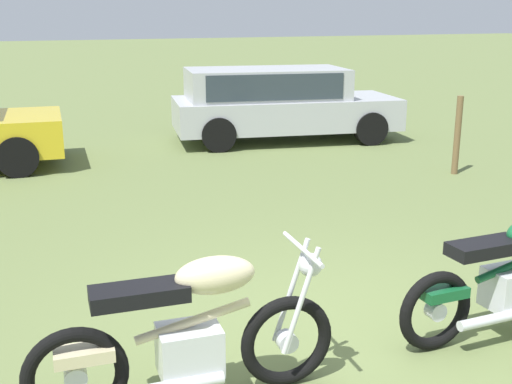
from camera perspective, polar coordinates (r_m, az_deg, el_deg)
ground_plane at (r=5.14m, az=6.93°, el=-13.20°), size 120.00×120.00×0.00m
motorcycle_cream at (r=4.21m, az=-5.91°, el=-12.44°), size 2.04×0.64×1.02m
car_silver at (r=12.78m, az=1.79°, el=8.26°), size 4.63×2.55×1.43m
fence_post_wooden at (r=10.57m, az=17.46°, el=4.82°), size 0.10×0.10×1.24m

